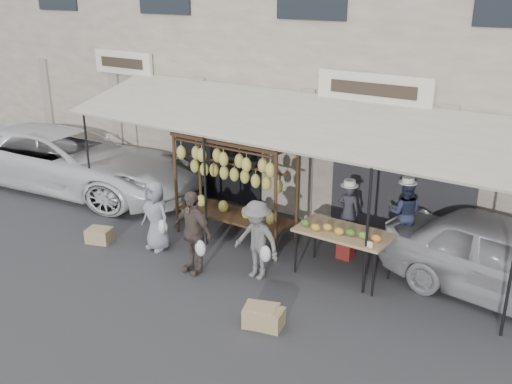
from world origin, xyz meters
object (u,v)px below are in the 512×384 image
customer_mid (192,232)px  crate_far (100,235)px  banana_rack (233,169)px  vendor_left (348,212)px  produce_table (342,233)px  customer_left (156,216)px  customer_right (257,240)px  crate_near_b (267,318)px  sedan (511,262)px  van (63,145)px  vendor_right (405,213)px  crate_near_a (261,316)px

customer_mid → crate_far: (-2.46, -0.13, -0.65)m
banana_rack → vendor_left: size_ratio=2.29×
produce_table → vendor_left: (-0.26, 0.76, 0.10)m
produce_table → customer_left: size_ratio=1.18×
banana_rack → produce_table: 2.67m
produce_table → customer_right: customer_right is taller
customer_mid → crate_near_b: size_ratio=3.15×
sedan → customer_right: bearing=120.9°
banana_rack → van: van is taller
customer_left → customer_mid: bearing=-7.9°
customer_right → van: (-6.98, 1.30, 0.39)m
customer_left → van: van is taller
sedan → van: bearing=99.7°
vendor_right → van: van is taller
banana_rack → vendor_right: bearing=14.4°
produce_table → crate_near_a: (-0.32, -2.15, -0.71)m
crate_near_a → van: 8.39m
produce_table → vendor_right: vendor_right is taller
crate_near_a → sedan: size_ratio=0.13×
customer_left → customer_right: (2.34, 0.15, 0.02)m
vendor_left → customer_right: (-1.01, -1.64, -0.23)m
produce_table → crate_near_a: produce_table is taller
vendor_left → crate_far: 5.16m
customer_mid → customer_right: 1.21m
crate_near_b → produce_table: bearing=84.1°
vendor_right → customer_mid: vendor_right is taller
produce_table → banana_rack: bearing=176.0°
produce_table → vendor_right: 1.30m
crate_far → produce_table: bearing=17.1°
sedan → crate_far: bearing=114.7°
banana_rack → crate_near_b: banana_rack is taller
van → customer_left: bearing=-114.7°
vendor_left → crate_near_b: vendor_left is taller
banana_rack → crate_near_a: 3.53m
van → sedan: bearing=-95.1°
crate_near_a → crate_near_b: 0.10m
vendor_right → sedan: (1.95, -0.20, -0.36)m
crate_near_a → crate_near_b: size_ratio=1.06×
vendor_left → vendor_right: bearing=178.9°
van → sedan: size_ratio=1.27×
vendor_right → van: size_ratio=0.23×
vendor_left → crate_near_b: 3.01m
vendor_right → crate_near_b: bearing=55.6°
produce_table → van: bearing=177.1°
customer_right → customer_left: bearing=-172.2°
customer_left → crate_near_b: size_ratio=2.85×
produce_table → customer_mid: customer_mid is taller
vendor_right → customer_mid: 3.96m
banana_rack → crate_far: (-2.26, -1.66, -1.42)m
produce_table → van: 8.27m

